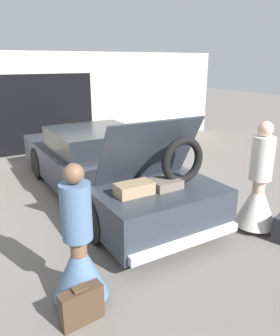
{
  "coord_description": "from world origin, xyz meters",
  "views": [
    {
      "loc": [
        -2.46,
        -5.6,
        2.55
      ],
      "look_at": [
        0.0,
        -1.45,
        0.96
      ],
      "focal_mm": 35.0,
      "sensor_mm": 36.0,
      "label": 1
    }
  ],
  "objects_px": {
    "person_left": "(79,255)",
    "person_right": "(258,193)",
    "car": "(102,166)",
    "suitcase_beside_left_person": "(81,306)"
  },
  "relations": [
    {
      "from": "person_right",
      "to": "person_left",
      "type": "bearing_deg",
      "value": 94.7
    },
    {
      "from": "car",
      "to": "suitcase_beside_left_person",
      "type": "xyz_separation_m",
      "value": [
        -1.6,
        -2.98,
        -0.39
      ]
    },
    {
      "from": "person_right",
      "to": "suitcase_beside_left_person",
      "type": "relative_size",
      "value": 3.74
    },
    {
      "from": "person_right",
      "to": "car",
      "type": "bearing_deg",
      "value": 32.19
    },
    {
      "from": "person_left",
      "to": "person_right",
      "type": "height_order",
      "value": "person_right"
    },
    {
      "from": "suitcase_beside_left_person",
      "to": "person_left",
      "type": "bearing_deg",
      "value": 69.58
    },
    {
      "from": "suitcase_beside_left_person",
      "to": "car",
      "type": "bearing_deg",
      "value": 61.84
    },
    {
      "from": "person_left",
      "to": "car",
      "type": "bearing_deg",
      "value": 154.01
    },
    {
      "from": "suitcase_beside_left_person",
      "to": "person_right",
      "type": "bearing_deg",
      "value": 8.55
    },
    {
      "from": "car",
      "to": "person_right",
      "type": "xyz_separation_m",
      "value": [
        1.48,
        -2.52,
        0.03
      ]
    }
  ]
}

